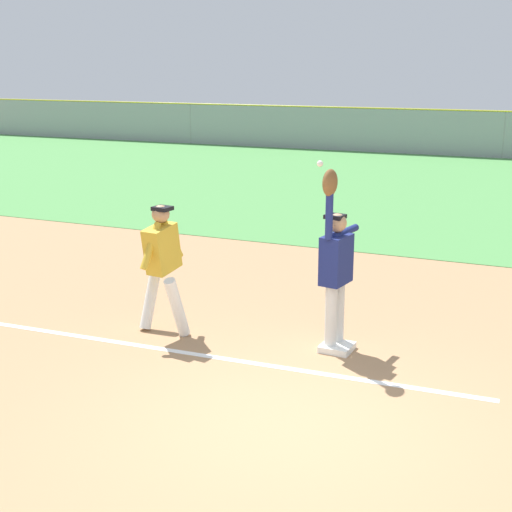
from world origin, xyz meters
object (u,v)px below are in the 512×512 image
(first_base, at_px, (337,347))
(runner, at_px, (162,260))
(parked_car_blue, at_px, (436,127))
(baseball, at_px, (320,164))
(parked_car_green, at_px, (318,124))
(fielder, at_px, (335,262))

(first_base, height_order, runner, runner)
(runner, bearing_deg, parked_car_blue, 99.75)
(runner, xyz_separation_m, baseball, (2.06, 0.14, 1.34))
(first_base, xyz_separation_m, baseball, (-0.22, -0.17, 2.30))
(first_base, bearing_deg, parked_car_blue, 97.20)
(first_base, bearing_deg, parked_car_green, 109.00)
(parked_car_green, bearing_deg, runner, -79.49)
(fielder, bearing_deg, first_base, 158.36)
(baseball, relative_size, parked_car_green, 0.02)
(fielder, bearing_deg, runner, 18.36)
(parked_car_blue, bearing_deg, runner, -84.68)
(baseball, bearing_deg, parked_car_blue, 96.67)
(baseball, distance_m, parked_car_blue, 25.84)
(fielder, relative_size, parked_car_blue, 0.51)
(parked_car_blue, bearing_deg, baseball, -80.08)
(fielder, distance_m, baseball, 1.24)
(baseball, xyz_separation_m, parked_car_blue, (-2.99, 25.61, -1.66))
(first_base, height_order, baseball, baseball)
(parked_car_blue, bearing_deg, fielder, -79.68)
(first_base, relative_size, runner, 0.22)
(first_base, distance_m, parked_car_green, 26.51)
(baseball, bearing_deg, runner, -176.19)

